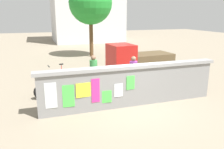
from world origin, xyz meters
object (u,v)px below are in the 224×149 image
object	(u,v)px
motorcycle	(57,86)
bicycle_near	(59,75)
auto_rickshaw_truck	(137,61)
person_walking	(94,69)
person_bystander	(133,70)
tree_roadside	(90,3)

from	to	relation	value
motorcycle	bicycle_near	world-z (taller)	bicycle_near
auto_rickshaw_truck	person_walking	distance (m)	3.27
auto_rickshaw_truck	bicycle_near	xyz separation A→B (m)	(-4.26, 0.23, -0.54)
auto_rickshaw_truck	person_bystander	distance (m)	2.67
person_walking	person_bystander	distance (m)	1.79
tree_roadside	person_bystander	bearing A→B (deg)	-92.14
bicycle_near	person_bystander	xyz separation A→B (m)	(3.00, -2.58, 0.62)
person_walking	tree_roadside	xyz separation A→B (m)	(1.95, 8.47, 3.25)
auto_rickshaw_truck	person_bystander	size ratio (longest dim) A/B	2.28
person_walking	auto_rickshaw_truck	bearing A→B (deg)	28.41
bicycle_near	person_walking	world-z (taller)	person_walking
bicycle_near	auto_rickshaw_truck	bearing A→B (deg)	-3.12
motorcycle	person_bystander	world-z (taller)	person_bystander
person_bystander	person_walking	bearing A→B (deg)	153.78
auto_rickshaw_truck	person_bystander	world-z (taller)	auto_rickshaw_truck
person_bystander	tree_roadside	size ratio (longest dim) A/B	0.27
motorcycle	tree_roadside	distance (m)	10.19
motorcycle	person_bystander	distance (m)	3.35
person_walking	tree_roadside	bearing A→B (deg)	77.01
person_bystander	bicycle_near	bearing A→B (deg)	139.33
bicycle_near	person_bystander	size ratio (longest dim) A/B	1.05
auto_rickshaw_truck	bicycle_near	world-z (taller)	auto_rickshaw_truck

